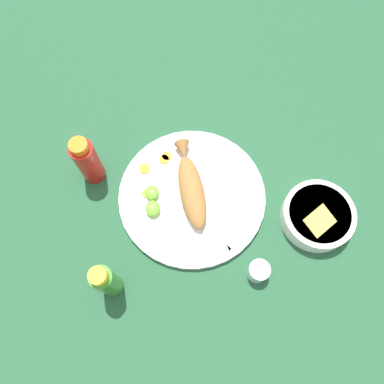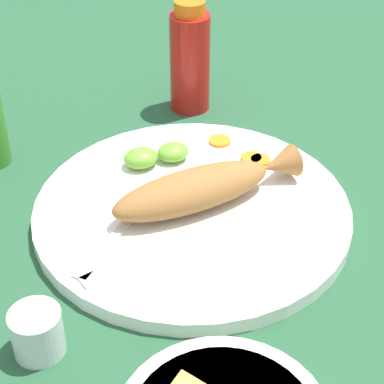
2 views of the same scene
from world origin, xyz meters
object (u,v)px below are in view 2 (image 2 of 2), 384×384
(main_plate, at_px, (192,212))
(salt_cup, at_px, (38,335))
(fork_near, at_px, (149,253))
(fork_far, at_px, (118,233))
(fried_fish, at_px, (203,187))
(hot_sauce_bottle_red, at_px, (190,59))

(main_plate, distance_m, salt_cup, 0.24)
(fork_near, xyz_separation_m, fork_far, (0.02, -0.04, 0.00))
(main_plate, bearing_deg, fried_fish, -172.90)
(fried_fish, relative_size, hot_sauce_bottle_red, 1.48)
(salt_cup, bearing_deg, fried_fish, -146.79)
(main_plate, xyz_separation_m, salt_cup, (0.20, 0.14, 0.01))
(hot_sauce_bottle_red, distance_m, salt_cup, 0.48)
(salt_cup, bearing_deg, fork_near, -149.95)
(fried_fish, relative_size, fork_near, 1.31)
(main_plate, height_order, fried_fish, fried_fish)
(fork_near, distance_m, salt_cup, 0.15)
(fork_far, height_order, salt_cup, salt_cup)
(fork_far, distance_m, hot_sauce_bottle_red, 0.32)
(fork_near, relative_size, fork_far, 1.28)
(salt_cup, bearing_deg, hot_sauce_bottle_red, -126.40)
(fried_fish, bearing_deg, salt_cup, 26.11)
(salt_cup, bearing_deg, main_plate, -145.37)
(fork_near, bearing_deg, fork_far, -78.50)
(hot_sauce_bottle_red, bearing_deg, salt_cup, 53.60)
(fried_fish, xyz_separation_m, salt_cup, (0.21, 0.14, -0.02))
(main_plate, height_order, fork_near, fork_near)
(fried_fish, distance_m, hot_sauce_bottle_red, 0.26)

